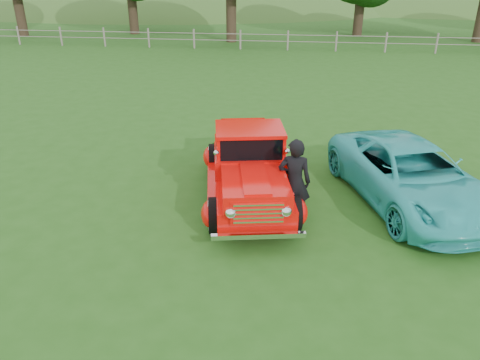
# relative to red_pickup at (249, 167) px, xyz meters

# --- Properties ---
(ground) EXTENTS (140.00, 140.00, 0.00)m
(ground) POSITION_rel_red_pickup_xyz_m (0.28, -1.55, -0.80)
(ground) COLOR #225215
(ground) RESTS_ON ground
(distant_hills) EXTENTS (116.00, 60.00, 18.00)m
(distant_hills) POSITION_rel_red_pickup_xyz_m (-3.81, 57.91, -5.34)
(distant_hills) COLOR #2D5B21
(distant_hills) RESTS_ON ground
(fence_line) EXTENTS (48.00, 0.12, 1.20)m
(fence_line) POSITION_rel_red_pickup_xyz_m (0.28, 20.45, -0.19)
(fence_line) COLOR gray
(fence_line) RESTS_ON ground
(red_pickup) EXTENTS (2.87, 5.21, 1.78)m
(red_pickup) POSITION_rel_red_pickup_xyz_m (0.00, 0.00, 0.00)
(red_pickup) COLOR black
(red_pickup) RESTS_ON ground
(teal_sedan) EXTENTS (3.81, 5.49, 1.39)m
(teal_sedan) POSITION_rel_red_pickup_xyz_m (3.71, 0.20, -0.10)
(teal_sedan) COLOR #2EBAB8
(teal_sedan) RESTS_ON ground
(man) EXTENTS (0.72, 0.49, 1.90)m
(man) POSITION_rel_red_pickup_xyz_m (1.06, -1.02, 0.15)
(man) COLOR black
(man) RESTS_ON ground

